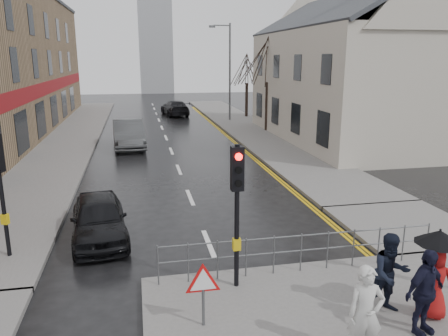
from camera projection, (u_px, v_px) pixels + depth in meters
name	position (u px, v px, depth m)	size (l,w,h in m)	color
ground	(230.00, 296.00, 10.12)	(120.00, 120.00, 0.00)	black
left_pavement	(71.00, 135.00, 30.72)	(4.00, 44.00, 0.14)	#605E5B
right_pavement	(244.00, 125.00, 35.11)	(4.00, 40.00, 0.14)	#605E5B
pavement_bridge_right	(405.00, 225.00, 14.20)	(4.00, 4.20, 0.14)	#605E5B
building_right_cream	(352.00, 67.00, 28.35)	(9.00, 16.40, 10.10)	#BEB4A6
church_tower	(155.00, 33.00, 67.12)	(5.00, 5.00, 18.00)	#979A9F
traffic_signal_near_left	(237.00, 192.00, 9.75)	(0.28, 0.27, 3.40)	black
guard_railing_front	(301.00, 244.00, 10.86)	(7.14, 0.04, 1.00)	#595B5E
warning_sign	(203.00, 284.00, 8.57)	(0.80, 0.07, 1.35)	#595B5E
street_lamp	(228.00, 66.00, 36.69)	(1.83, 0.25, 8.00)	#595B5E
tree_near	(268.00, 61.00, 31.20)	(2.40, 2.40, 6.58)	black
tree_far	(247.00, 68.00, 39.08)	(2.40, 2.40, 5.64)	black
pedestrian_a	(365.00, 313.00, 7.64)	(0.64, 0.42, 1.76)	beige
pedestrian_b	(390.00, 274.00, 9.05)	(0.85, 0.66, 1.75)	black
pedestrian_with_umbrella	(435.00, 269.00, 8.83)	(0.96, 0.96, 1.91)	#9E1312
pedestrian_d	(425.00, 292.00, 8.34)	(1.02, 0.43, 1.75)	black
car_parked	(99.00, 218.00, 13.15)	(1.58, 3.94, 1.34)	black
car_mid	(128.00, 134.00, 26.68)	(1.78, 5.09, 1.68)	#3D3F41
car_far	(175.00, 108.00, 41.53)	(2.00, 4.92, 1.43)	black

